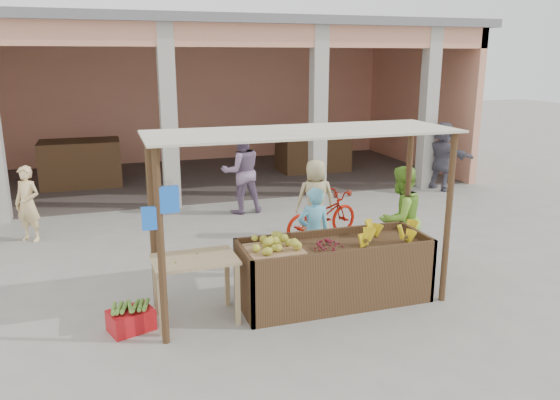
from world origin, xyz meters
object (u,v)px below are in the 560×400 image
object	(u,v)px
red_crate	(131,320)
vendor_blue	(314,230)
side_table	(195,268)
vendor_green	(400,216)
motorcycle	(322,215)
fruit_stall	(334,274)

from	to	relation	value
red_crate	vendor_blue	bearing A→B (deg)	-1.06
side_table	vendor_blue	world-z (taller)	vendor_blue
side_table	vendor_green	bearing A→B (deg)	10.75
vendor_blue	vendor_green	xyz separation A→B (m)	(1.39, -0.14, 0.13)
side_table	vendor_blue	size ratio (longest dim) A/B	0.70
vendor_blue	motorcycle	xyz separation A→B (m)	(0.83, 1.70, -0.31)
vendor_blue	motorcycle	distance (m)	1.92
red_crate	vendor_green	xyz separation A→B (m)	(4.16, 0.77, 0.75)
motorcycle	side_table	bearing A→B (deg)	113.99
vendor_blue	fruit_stall	bearing A→B (deg)	88.90
vendor_green	fruit_stall	bearing A→B (deg)	11.43
vendor_green	motorcycle	size ratio (longest dim) A/B	1.03
red_crate	vendor_blue	world-z (taller)	vendor_blue
vendor_blue	vendor_green	bearing A→B (deg)	176.21
fruit_stall	vendor_green	distance (m)	1.70
fruit_stall	vendor_green	size ratio (longest dim) A/B	1.47
fruit_stall	vendor_blue	size ratio (longest dim) A/B	1.72
side_table	red_crate	bearing A→B (deg)	-179.15
red_crate	vendor_green	bearing A→B (deg)	-8.72
red_crate	motorcycle	bearing A→B (deg)	16.71
red_crate	fruit_stall	bearing A→B (deg)	-18.95
vendor_blue	motorcycle	bearing A→B (deg)	-114.22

